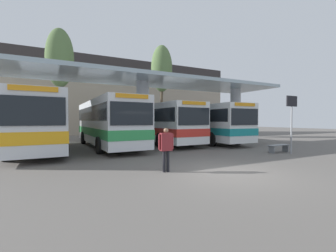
{
  "coord_description": "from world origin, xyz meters",
  "views": [
    {
      "loc": [
        -5.67,
        -6.25,
        1.91
      ],
      "look_at": [
        0.0,
        4.8,
        1.6
      ],
      "focal_mm": 24.0,
      "sensor_mm": 36.0,
      "label": 1
    }
  ],
  "objects_px": {
    "transit_bus_right_bay": "(155,122)",
    "parked_car_street": "(180,127)",
    "pedestrian_waiting": "(166,145)",
    "transit_bus_center_bay": "(107,121)",
    "poplar_tree_behind_right": "(162,69)",
    "poplar_tree_behind_left": "(60,59)",
    "transit_bus_left_bay": "(39,121)",
    "waiting_bench_near_pillar": "(279,147)",
    "info_sign_platform": "(292,113)",
    "transit_bus_far_right_bay": "(201,122)"
  },
  "relations": [
    {
      "from": "transit_bus_left_bay",
      "to": "waiting_bench_near_pillar",
      "type": "relative_size",
      "value": 7.01
    },
    {
      "from": "poplar_tree_behind_left",
      "to": "transit_bus_center_bay",
      "type": "bearing_deg",
      "value": -66.8
    },
    {
      "from": "transit_bus_far_right_bay",
      "to": "parked_car_street",
      "type": "height_order",
      "value": "transit_bus_far_right_bay"
    },
    {
      "from": "pedestrian_waiting",
      "to": "poplar_tree_behind_left",
      "type": "distance_m",
      "value": 17.46
    },
    {
      "from": "info_sign_platform",
      "to": "transit_bus_far_right_bay",
      "type": "bearing_deg",
      "value": 92.77
    },
    {
      "from": "info_sign_platform",
      "to": "parked_car_street",
      "type": "bearing_deg",
      "value": 78.37
    },
    {
      "from": "transit_bus_center_bay",
      "to": "transit_bus_far_right_bay",
      "type": "height_order",
      "value": "transit_bus_center_bay"
    },
    {
      "from": "transit_bus_center_bay",
      "to": "pedestrian_waiting",
      "type": "bearing_deg",
      "value": 90.03
    },
    {
      "from": "info_sign_platform",
      "to": "pedestrian_waiting",
      "type": "distance_m",
      "value": 8.55
    },
    {
      "from": "poplar_tree_behind_right",
      "to": "parked_car_street",
      "type": "bearing_deg",
      "value": 38.97
    },
    {
      "from": "pedestrian_waiting",
      "to": "poplar_tree_behind_right",
      "type": "distance_m",
      "value": 19.16
    },
    {
      "from": "parked_car_street",
      "to": "poplar_tree_behind_left",
      "type": "bearing_deg",
      "value": -161.29
    },
    {
      "from": "waiting_bench_near_pillar",
      "to": "transit_bus_far_right_bay",
      "type": "bearing_deg",
      "value": 91.64
    },
    {
      "from": "pedestrian_waiting",
      "to": "poplar_tree_behind_right",
      "type": "xyz_separation_m",
      "value": [
        7.57,
        16.21,
        6.84
      ]
    },
    {
      "from": "transit_bus_center_bay",
      "to": "transit_bus_far_right_bay",
      "type": "xyz_separation_m",
      "value": [
        8.22,
        -0.11,
        -0.08
      ]
    },
    {
      "from": "poplar_tree_behind_left",
      "to": "poplar_tree_behind_right",
      "type": "distance_m",
      "value": 10.67
    },
    {
      "from": "pedestrian_waiting",
      "to": "waiting_bench_near_pillar",
      "type": "bearing_deg",
      "value": 14.72
    },
    {
      "from": "parked_car_street",
      "to": "waiting_bench_near_pillar",
      "type": "bearing_deg",
      "value": -99.13
    },
    {
      "from": "poplar_tree_behind_left",
      "to": "transit_bus_far_right_bay",
      "type": "bearing_deg",
      "value": -31.6
    },
    {
      "from": "parked_car_street",
      "to": "poplar_tree_behind_right",
      "type": "bearing_deg",
      "value": -137.61
    },
    {
      "from": "pedestrian_waiting",
      "to": "transit_bus_right_bay",
      "type": "bearing_deg",
      "value": 72.88
    },
    {
      "from": "info_sign_platform",
      "to": "transit_bus_center_bay",
      "type": "bearing_deg",
      "value": 135.87
    },
    {
      "from": "pedestrian_waiting",
      "to": "transit_bus_center_bay",
      "type": "bearing_deg",
      "value": 96.08
    },
    {
      "from": "transit_bus_far_right_bay",
      "to": "transit_bus_right_bay",
      "type": "bearing_deg",
      "value": -11.58
    },
    {
      "from": "transit_bus_left_bay",
      "to": "transit_bus_far_right_bay",
      "type": "distance_m",
      "value": 12.48
    },
    {
      "from": "info_sign_platform",
      "to": "poplar_tree_behind_left",
      "type": "xyz_separation_m",
      "value": [
        -11.5,
        15.09,
        5.23
      ]
    },
    {
      "from": "transit_bus_right_bay",
      "to": "poplar_tree_behind_right",
      "type": "distance_m",
      "value": 9.37
    },
    {
      "from": "waiting_bench_near_pillar",
      "to": "transit_bus_center_bay",
      "type": "bearing_deg",
      "value": 137.62
    },
    {
      "from": "transit_bus_right_bay",
      "to": "parked_car_street",
      "type": "xyz_separation_m",
      "value": [
        8.36,
        10.09,
        -0.75
      ]
    },
    {
      "from": "transit_bus_far_right_bay",
      "to": "transit_bus_center_bay",
      "type": "bearing_deg",
      "value": 1.48
    },
    {
      "from": "transit_bus_right_bay",
      "to": "waiting_bench_near_pillar",
      "type": "height_order",
      "value": "transit_bus_right_bay"
    },
    {
      "from": "waiting_bench_near_pillar",
      "to": "parked_car_street",
      "type": "bearing_deg",
      "value": 77.44
    },
    {
      "from": "transit_bus_right_bay",
      "to": "poplar_tree_behind_left",
      "type": "distance_m",
      "value": 10.89
    },
    {
      "from": "transit_bus_far_right_bay",
      "to": "info_sign_platform",
      "type": "height_order",
      "value": "info_sign_platform"
    },
    {
      "from": "waiting_bench_near_pillar",
      "to": "info_sign_platform",
      "type": "distance_m",
      "value": 2.12
    },
    {
      "from": "pedestrian_waiting",
      "to": "parked_car_street",
      "type": "xyz_separation_m",
      "value": [
        12.39,
        20.11,
        0.02
      ]
    },
    {
      "from": "pedestrian_waiting",
      "to": "poplar_tree_behind_right",
      "type": "bearing_deg",
      "value": 69.72
    },
    {
      "from": "transit_bus_right_bay",
      "to": "transit_bus_left_bay",
      "type": "bearing_deg",
      "value": 6.06
    },
    {
      "from": "waiting_bench_near_pillar",
      "to": "transit_bus_right_bay",
      "type": "bearing_deg",
      "value": 116.12
    },
    {
      "from": "transit_bus_left_bay",
      "to": "waiting_bench_near_pillar",
      "type": "height_order",
      "value": "transit_bus_left_bay"
    },
    {
      "from": "transit_bus_right_bay",
      "to": "poplar_tree_behind_right",
      "type": "relative_size",
      "value": 1.06
    },
    {
      "from": "transit_bus_center_bay",
      "to": "info_sign_platform",
      "type": "bearing_deg",
      "value": 134.57
    },
    {
      "from": "transit_bus_left_bay",
      "to": "info_sign_platform",
      "type": "distance_m",
      "value": 15.15
    },
    {
      "from": "transit_bus_center_bay",
      "to": "poplar_tree_behind_right",
      "type": "height_order",
      "value": "poplar_tree_behind_right"
    },
    {
      "from": "transit_bus_left_bay",
      "to": "transit_bus_center_bay",
      "type": "height_order",
      "value": "transit_bus_left_bay"
    },
    {
      "from": "transit_bus_right_bay",
      "to": "poplar_tree_behind_left",
      "type": "relative_size",
      "value": 1.07
    },
    {
      "from": "transit_bus_far_right_bay",
      "to": "parked_car_street",
      "type": "relative_size",
      "value": 2.52
    },
    {
      "from": "transit_bus_left_bay",
      "to": "poplar_tree_behind_right",
      "type": "bearing_deg",
      "value": -149.08
    },
    {
      "from": "transit_bus_left_bay",
      "to": "transit_bus_far_right_bay",
      "type": "xyz_separation_m",
      "value": [
        12.48,
        0.29,
        -0.11
      ]
    },
    {
      "from": "poplar_tree_behind_left",
      "to": "poplar_tree_behind_right",
      "type": "bearing_deg",
      "value": 1.81
    }
  ]
}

